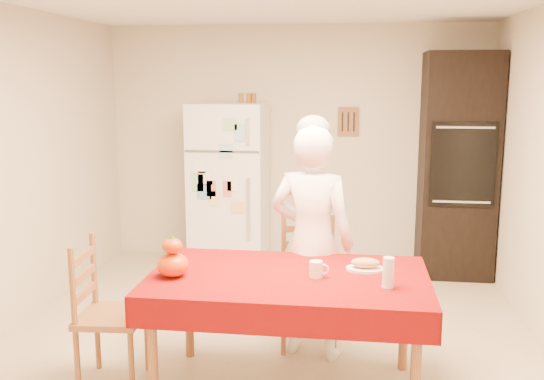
% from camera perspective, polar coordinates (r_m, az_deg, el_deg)
% --- Properties ---
extents(floor, '(4.50, 4.50, 0.00)m').
position_cam_1_polar(floor, '(4.64, -0.58, -14.31)').
color(floor, tan).
rests_on(floor, ground).
extents(room_shell, '(4.02, 4.52, 2.51)m').
position_cam_1_polar(room_shell, '(4.23, -0.61, 6.11)').
color(room_shell, beige).
rests_on(room_shell, ground).
extents(refrigerator, '(0.75, 0.74, 1.70)m').
position_cam_1_polar(refrigerator, '(6.27, -4.01, 0.38)').
color(refrigerator, white).
rests_on(refrigerator, floor).
extents(oven_cabinet, '(0.70, 0.62, 2.20)m').
position_cam_1_polar(oven_cabinet, '(6.24, 17.05, 2.22)').
color(oven_cabinet, black).
rests_on(oven_cabinet, floor).
extents(dining_table, '(1.70, 1.00, 0.76)m').
position_cam_1_polar(dining_table, '(3.75, 1.53, -9.00)').
color(dining_table, brown).
rests_on(dining_table, floor).
extents(chair_far, '(0.46, 0.45, 0.95)m').
position_cam_1_polar(chair_far, '(4.51, 3.41, -8.11)').
color(chair_far, brown).
rests_on(chair_far, floor).
extents(chair_left, '(0.43, 0.45, 0.95)m').
position_cam_1_polar(chair_left, '(4.07, -15.74, -10.60)').
color(chair_left, brown).
rests_on(chair_left, floor).
extents(seated_woman, '(0.67, 0.52, 1.64)m').
position_cam_1_polar(seated_woman, '(4.23, 3.77, -4.93)').
color(seated_woman, white).
rests_on(seated_woman, floor).
extents(coffee_mug, '(0.08, 0.08, 0.10)m').
position_cam_1_polar(coffee_mug, '(3.68, 4.16, -7.44)').
color(coffee_mug, white).
rests_on(coffee_mug, dining_table).
extents(pumpkin_lower, '(0.19, 0.19, 0.14)m').
position_cam_1_polar(pumpkin_lower, '(3.73, -9.32, -6.97)').
color(pumpkin_lower, '#E14905').
rests_on(pumpkin_lower, dining_table).
extents(pumpkin_upper, '(0.12, 0.12, 0.09)m').
position_cam_1_polar(pumpkin_upper, '(3.70, -9.37, -5.21)').
color(pumpkin_upper, '#C43E04').
rests_on(pumpkin_upper, pumpkin_lower).
extents(wine_glass, '(0.07, 0.07, 0.18)m').
position_cam_1_polar(wine_glass, '(3.55, 10.89, -7.62)').
color(wine_glass, silver).
rests_on(wine_glass, dining_table).
extents(bread_plate, '(0.24, 0.24, 0.02)m').
position_cam_1_polar(bread_plate, '(3.85, 8.76, -7.36)').
color(bread_plate, white).
rests_on(bread_plate, dining_table).
extents(bread_loaf, '(0.18, 0.10, 0.06)m').
position_cam_1_polar(bread_loaf, '(3.84, 8.78, -6.79)').
color(bread_loaf, '#A28550').
rests_on(bread_loaf, bread_plate).
extents(spice_jar_left, '(0.05, 0.05, 0.10)m').
position_cam_1_polar(spice_jar_left, '(6.21, -2.94, 8.65)').
color(spice_jar_left, brown).
rests_on(spice_jar_left, refrigerator).
extents(spice_jar_mid, '(0.05, 0.05, 0.10)m').
position_cam_1_polar(spice_jar_mid, '(6.19, -2.18, 8.65)').
color(spice_jar_mid, brown).
rests_on(spice_jar_mid, refrigerator).
extents(spice_jar_right, '(0.05, 0.05, 0.10)m').
position_cam_1_polar(spice_jar_right, '(6.18, -1.73, 8.65)').
color(spice_jar_right, brown).
rests_on(spice_jar_right, refrigerator).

